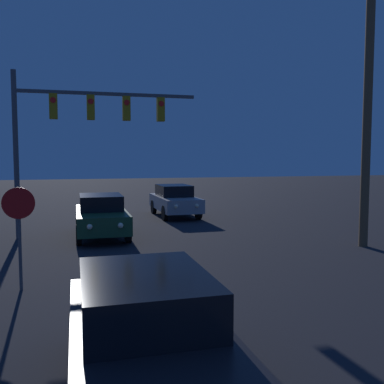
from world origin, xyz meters
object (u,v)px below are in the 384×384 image
(stop_sign, at_px, (19,219))
(car_mid, at_px, (101,215))
(utility_pole, at_px, (368,90))
(car_far, at_px, (175,200))
(car_near, at_px, (148,338))
(traffic_signal_mast, at_px, (78,121))

(stop_sign, bearing_deg, car_mid, 70.80)
(car_mid, relative_size, utility_pole, 0.44)
(stop_sign, xyz_separation_m, utility_pole, (10.22, 2.00, 3.46))
(car_far, relative_size, utility_pole, 0.44)
(car_near, xyz_separation_m, car_far, (3.90, 15.57, 0.00))
(traffic_signal_mast, relative_size, stop_sign, 2.91)
(utility_pole, bearing_deg, car_mid, 154.18)
(traffic_signal_mast, bearing_deg, utility_pole, -26.21)
(traffic_signal_mast, relative_size, utility_pole, 0.68)
(car_far, distance_m, traffic_signal_mast, 7.06)
(car_mid, height_order, utility_pole, utility_pole)
(car_far, xyz_separation_m, traffic_signal_mast, (-4.54, -4.19, 3.41))
(utility_pole, bearing_deg, car_far, 116.92)
(car_near, relative_size, car_mid, 1.00)
(car_mid, height_order, car_far, same)
(car_mid, distance_m, utility_pole, 10.00)
(traffic_signal_mast, bearing_deg, car_far, 42.72)
(car_far, height_order, utility_pole, utility_pole)
(traffic_signal_mast, distance_m, utility_pole, 9.94)
(car_near, height_order, car_far, same)
(car_mid, bearing_deg, utility_pole, 154.21)
(car_far, relative_size, stop_sign, 1.91)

